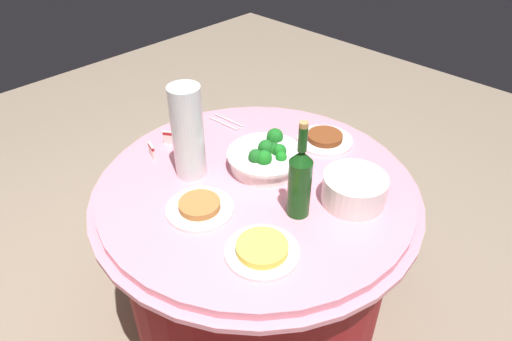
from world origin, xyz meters
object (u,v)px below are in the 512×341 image
wine_bottle (300,181)px  decorative_fruit_vase (188,138)px  food_plate_peanuts (200,207)px  food_plate_stir_fry (325,139)px  label_placard_mid (169,137)px  food_plate_fried_egg (262,250)px  serving_tongs (227,122)px  broccoli_bowl (267,157)px  label_placard_front (152,150)px  plate_stack (354,189)px

wine_bottle → decorative_fruit_vase: 0.42m
food_plate_peanuts → food_plate_stir_fry: same height
label_placard_mid → food_plate_fried_egg: bearing=165.4°
wine_bottle → food_plate_fried_egg: bearing=101.1°
serving_tongs → food_plate_stir_fry: (-0.38, -0.17, 0.01)m
wine_bottle → food_plate_stir_fry: wine_bottle is taller
wine_bottle → serving_tongs: 0.63m
broccoli_bowl → serving_tongs: 0.35m
decorative_fruit_vase → serving_tongs: 0.39m
food_plate_peanuts → label_placard_front: label_placard_front is taller
food_plate_fried_egg → decorative_fruit_vase: bearing=-13.6°
serving_tongs → food_plate_peanuts: (-0.34, 0.44, 0.01)m
broccoli_bowl → label_placard_front: size_ratio=5.09×
plate_stack → wine_bottle: (0.10, 0.17, 0.08)m
plate_stack → label_placard_mid: 0.75m
food_plate_stir_fry → label_placard_mid: label_placard_mid is taller
label_placard_front → food_plate_peanuts: bearing=168.6°
broccoli_bowl → wine_bottle: 0.28m
label_placard_front → plate_stack: bearing=-155.8°
wine_bottle → serving_tongs: size_ratio=2.01×
food_plate_stir_fry → label_placard_front: bearing=53.2°
broccoli_bowl → food_plate_stir_fry: (-0.05, -0.28, -0.03)m
wine_bottle → label_placard_front: wine_bottle is taller
broccoli_bowl → label_placard_mid: 0.41m
serving_tongs → food_plate_stir_fry: 0.42m
food_plate_stir_fry → label_placard_mid: 0.61m
food_plate_peanuts → label_placard_mid: 0.43m
food_plate_stir_fry → label_placard_front: (0.40, 0.54, 0.02)m
label_placard_mid → label_placard_front: bearing=104.4°
decorative_fruit_vase → serving_tongs: decorative_fruit_vase is taller
wine_bottle → label_placard_front: 0.62m
decorative_fruit_vase → label_placard_front: 0.22m
wine_bottle → food_plate_fried_egg: wine_bottle is taller
food_plate_peanuts → label_placard_mid: label_placard_mid is taller
food_plate_stir_fry → wine_bottle: bearing=116.0°
label_placard_front → label_placard_mid: (0.03, -0.10, 0.00)m
decorative_fruit_vase → food_plate_stir_fry: bearing=-113.6°
plate_stack → food_plate_fried_egg: plate_stack is taller
broccoli_bowl → wine_bottle: wine_bottle is taller
wine_bottle → serving_tongs: (0.58, -0.23, -0.12)m
broccoli_bowl → label_placard_mid: broccoli_bowl is taller
plate_stack → food_plate_fried_egg: size_ratio=0.95×
plate_stack → label_placard_front: bearing=24.2°
plate_stack → decorative_fruit_vase: 0.58m
serving_tongs → label_placard_mid: label_placard_mid is taller
food_plate_peanuts → broccoli_bowl: bearing=-88.0°
serving_tongs → food_plate_fried_egg: size_ratio=0.76×
plate_stack → label_placard_front: 0.76m
broccoli_bowl → plate_stack: bearing=-170.8°
broccoli_bowl → food_plate_fried_egg: (-0.29, 0.33, -0.03)m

